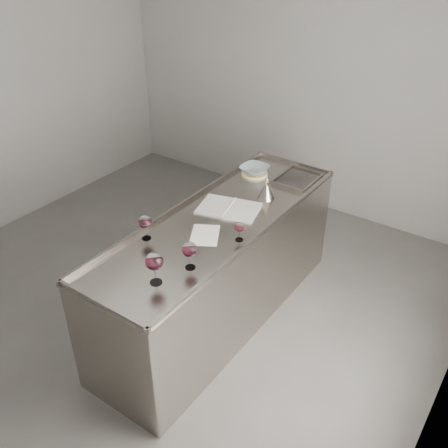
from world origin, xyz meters
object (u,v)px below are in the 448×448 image
Objects in this scene: wine_glass_left at (145,222)px; wine_glass_small at (239,228)px; wine_glass_right at (190,250)px; ceramic_bowl at (255,169)px; wine_glass_middle at (154,262)px; wine_funnel at (266,191)px; counter at (219,269)px; notebook at (229,208)px.

wine_glass_small is at bearing 33.26° from wine_glass_left.
ceramic_bowl is at bearing 105.33° from wine_glass_right.
ceramic_bowl is (-0.30, 1.64, -0.11)m from wine_glass_middle.
wine_glass_small is 0.72× the size of wine_funnel.
counter is at bearing 97.76° from wine_glass_middle.
wine_glass_right is at bearing -85.96° from wine_funnel.
wine_glass_small reaches higher than notebook.
counter is 4.58× the size of notebook.
ceramic_bowl is at bearing 88.99° from notebook.
counter is 10.93× the size of wine_glass_middle.
counter is 0.98m from ceramic_bowl.
ceramic_bowl is (-0.19, 0.80, 0.52)m from counter.
counter is 12.49× the size of wine_glass_right.
wine_glass_right is at bearing -71.99° from counter.
wine_glass_right is 0.97× the size of wine_funnel.
wine_glass_right is 1.09m from wine_funnel.
wine_glass_left is 1.31m from ceramic_bowl.
wine_glass_right is at bearing -100.28° from wine_glass_small.
wine_glass_middle is at bearing -96.90° from notebook.
wine_glass_small is (0.08, 0.45, -0.04)m from wine_glass_right.
wine_glass_middle is 1.67m from ceramic_bowl.
wine_glass_middle is at bearing -102.96° from wine_glass_small.
ceramic_bowl is (-0.38, 1.40, -0.09)m from wine_glass_right.
wine_funnel is at bearing 89.92° from wine_glass_middle.
ceramic_bowl reaches higher than counter.
wine_glass_middle reaches higher than wine_glass_small.
notebook is at bearing 70.27° from wine_glass_left.
wine_funnel reaches higher than notebook.
wine_glass_right is (0.47, -0.09, 0.01)m from wine_glass_left.
wine_glass_middle is 0.72m from wine_glass_small.
wine_glass_middle reaches higher than notebook.
notebook is at bearing -75.89° from ceramic_bowl.
wine_glass_right is (0.19, -0.59, 0.61)m from counter.
ceramic_bowl is (-0.47, 0.95, -0.05)m from wine_glass_small.
ceramic_bowl is (-0.16, 0.63, 0.04)m from notebook.
wine_glass_small reaches higher than counter.
wine_glass_left is at bearing -124.85° from notebook.
counter is 1.05m from wine_glass_middle.
wine_glass_left is 0.35× the size of notebook.
wine_glass_small is at bearing -75.93° from wine_funnel.
notebook is 2.65× the size of wine_funnel.
wine_glass_middle is 1.33m from wine_funnel.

